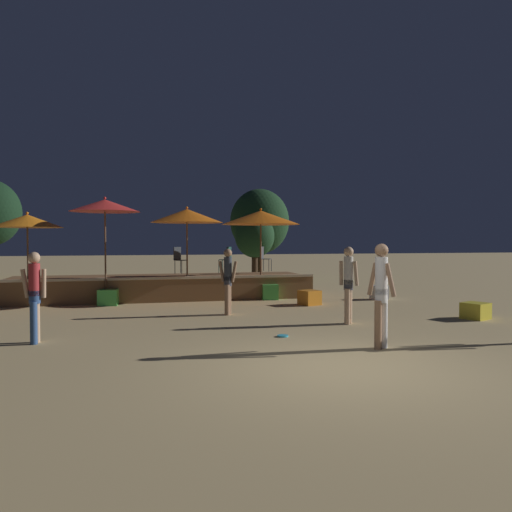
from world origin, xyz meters
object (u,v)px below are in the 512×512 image
bistro_chair_0 (264,256)px  cube_seat_2 (379,292)px  patio_umbrella_1 (27,221)px  patio_umbrella_3 (261,218)px  cube_seat_1 (310,298)px  person_0 (348,282)px  cube_seat_3 (476,311)px  bistro_chair_2 (179,257)px  patio_umbrella_2 (105,206)px  frisbee_disc (283,336)px  bistro_chair_1 (227,257)px  cube_seat_4 (270,292)px  background_tree_1 (255,236)px  person_2 (35,294)px  person_4 (381,290)px  background_tree_0 (260,222)px  cube_seat_0 (108,297)px  person_3 (228,279)px  patio_umbrella_0 (187,216)px

bistro_chair_0 → cube_seat_2: bearing=-98.1°
patio_umbrella_1 → patio_umbrella_3: size_ratio=0.93×
cube_seat_1 → person_0: 3.51m
cube_seat_3 → bistro_chair_2: size_ratio=0.79×
patio_umbrella_2 → person_0: size_ratio=1.81×
bistro_chair_0 → frisbee_disc: (-1.82, -8.07, -1.32)m
bistro_chair_1 → frisbee_disc: size_ratio=4.08×
cube_seat_2 → cube_seat_4: bearing=165.8°
cube_seat_4 → background_tree_1: bearing=79.6°
patio_umbrella_2 → person_2: patio_umbrella_2 is taller
frisbee_disc → cube_seat_4: bearing=76.4°
patio_umbrella_2 → person_4: size_ratio=1.73×
person_0 → person_4: (-0.56, -2.56, 0.07)m
cube_seat_4 → person_4: person_4 is taller
person_4 → bistro_chair_2: (-2.65, 9.13, 0.30)m
patio_umbrella_1 → cube_seat_1: 8.63m
patio_umbrella_1 → background_tree_0: (9.49, 9.13, 0.41)m
patio_umbrella_2 → person_4: bearing=-56.5°
cube_seat_2 → bistro_chair_2: size_ratio=0.55×
cube_seat_0 → person_3: bearing=-41.9°
cube_seat_3 → bistro_chair_0: bearing=115.9°
cube_seat_4 → person_0: size_ratio=0.32×
cube_seat_1 → background_tree_0: bearing=82.8°
cube_seat_4 → background_tree_0: bearing=77.1°
cube_seat_2 → person_2: person_2 is taller
cube_seat_1 → person_4: 6.10m
cube_seat_3 → bistro_chair_2: bearing=134.5°
patio_umbrella_2 → cube_seat_2: (8.57, -0.81, -2.72)m
patio_umbrella_3 → bistro_chair_2: (-2.56, 1.19, -1.33)m
patio_umbrella_1 → background_tree_0: background_tree_0 is taller
patio_umbrella_1 → frisbee_disc: 9.06m
patio_umbrella_0 → person_3: 3.65m
cube_seat_4 → person_4: (-0.12, -7.60, 0.80)m
cube_seat_1 → background_tree_1: size_ratio=0.21×
bistro_chair_1 → background_tree_1: background_tree_1 is taller
person_2 → background_tree_0: (8.31, 15.06, 1.98)m
patio_umbrella_1 → bistro_chair_1: (6.20, 1.11, -1.15)m
bistro_chair_2 → background_tree_0: bearing=13.9°
person_0 → bistro_chair_0: bearing=-138.9°
patio_umbrella_2 → patio_umbrella_3: size_ratio=1.08×
cube_seat_3 → bistro_chair_1: (-4.90, 6.59, 1.14)m
cube_seat_0 → bistro_chair_2: bearing=37.3°
person_4 → bistro_chair_0: 9.56m
person_3 → person_4: (1.84, -4.64, 0.12)m
patio_umbrella_2 → bistro_chair_2: size_ratio=3.58×
bistro_chair_0 → bistro_chair_1: bearing=142.5°
patio_umbrella_3 → bistro_chair_1: (-0.92, 1.12, -1.33)m
patio_umbrella_0 → cube_seat_2: (6.12, -1.04, -2.46)m
patio_umbrella_0 → bistro_chair_0: size_ratio=3.32×
background_tree_0 → bistro_chair_1: bearing=-112.3°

